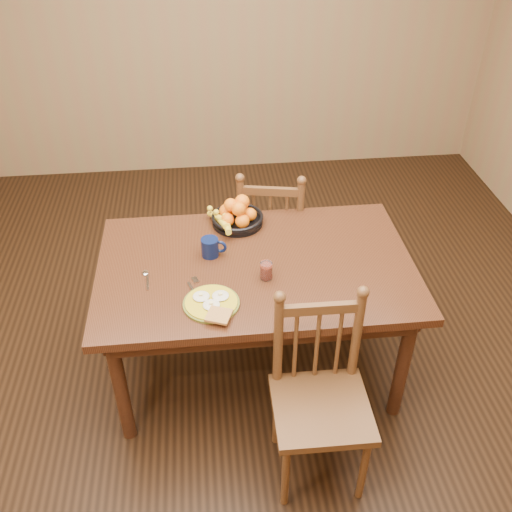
{
  "coord_description": "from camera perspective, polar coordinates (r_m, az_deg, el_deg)",
  "views": [
    {
      "loc": [
        -0.24,
        -2.28,
        2.51
      ],
      "look_at": [
        0.0,
        0.0,
        0.8
      ],
      "focal_mm": 40.0,
      "sensor_mm": 36.0,
      "label": 1
    }
  ],
  "objects": [
    {
      "name": "dining_table",
      "position": [
        2.94,
        -0.0,
        -2.11
      ],
      "size": [
        1.6,
        1.0,
        0.75
      ],
      "color": "black",
      "rests_on": "ground"
    },
    {
      "name": "fork",
      "position": [
        2.75,
        -6.25,
        -3.13
      ],
      "size": [
        0.06,
        0.18,
        0.0
      ],
      "rotation": [
        0.0,
        0.0,
        0.3
      ],
      "color": "silver",
      "rests_on": "dining_table"
    },
    {
      "name": "room",
      "position": [
        2.57,
        -0.0,
        9.88
      ],
      "size": [
        4.52,
        5.02,
        2.72
      ],
      "color": "black",
      "rests_on": "ground"
    },
    {
      "name": "coffee_mug",
      "position": [
        2.93,
        -4.54,
        0.89
      ],
      "size": [
        0.13,
        0.09,
        0.1
      ],
      "color": "#091234",
      "rests_on": "dining_table"
    },
    {
      "name": "spoon",
      "position": [
        2.86,
        -10.94,
        -1.95
      ],
      "size": [
        0.04,
        0.16,
        0.01
      ],
      "rotation": [
        0.0,
        0.0,
        0.06
      ],
      "color": "silver",
      "rests_on": "dining_table"
    },
    {
      "name": "chair_near",
      "position": [
        2.66,
        6.42,
        -13.98
      ],
      "size": [
        0.44,
        0.42,
        0.95
      ],
      "rotation": [
        0.0,
        0.0,
        -0.01
      ],
      "color": "#452614",
      "rests_on": "ground"
    },
    {
      "name": "juice_glass",
      "position": [
        2.77,
        1.03,
        -1.52
      ],
      "size": [
        0.06,
        0.06,
        0.09
      ],
      "color": "silver",
      "rests_on": "dining_table"
    },
    {
      "name": "breakfast_plate",
      "position": [
        2.65,
        -4.45,
        -4.73
      ],
      "size": [
        0.26,
        0.3,
        0.04
      ],
      "color": "#59601E",
      "rests_on": "dining_table"
    },
    {
      "name": "chair_far",
      "position": [
        3.61,
        1.5,
        2.08
      ],
      "size": [
        0.5,
        0.48,
        0.94
      ],
      "rotation": [
        0.0,
        0.0,
        2.95
      ],
      "color": "#452614",
      "rests_on": "ground"
    },
    {
      "name": "fruit_bowl",
      "position": [
        3.16,
        -1.99,
        4.06
      ],
      "size": [
        0.32,
        0.32,
        0.17
      ],
      "color": "black",
      "rests_on": "dining_table"
    }
  ]
}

